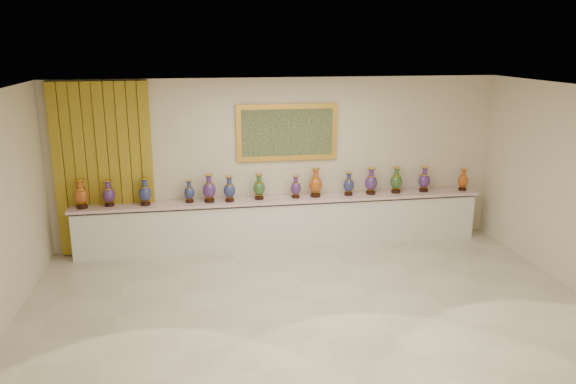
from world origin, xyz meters
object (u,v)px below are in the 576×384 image
Objects in this scene: vase_2 at (145,193)px; counter at (282,223)px; vase_1 at (109,194)px; vase_0 at (81,195)px.

counter is at bearing 0.98° from vase_2.
vase_1 is at bearing 175.55° from vase_2.
vase_0 is 1.11× the size of vase_1.
vase_0 reaches higher than vase_2.
vase_1 is (-2.97, 0.01, 0.66)m from counter.
vase_0 is (-3.40, -0.05, 0.69)m from counter.
vase_0 is at bearing -179.08° from counter.
vase_0 is 1.03m from vase_2.
vase_2 reaches higher than vase_1.
vase_1 is (0.43, 0.06, -0.02)m from vase_0.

